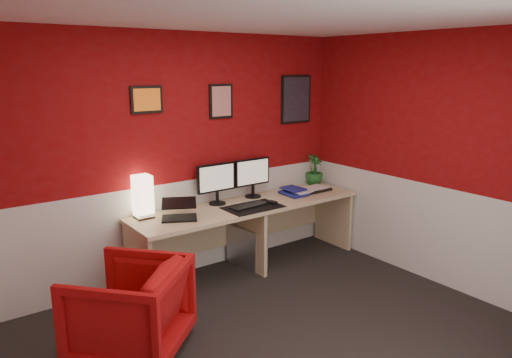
# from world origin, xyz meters

# --- Properties ---
(ground) EXTENTS (4.00, 3.50, 0.01)m
(ground) POSITION_xyz_m (0.00, 0.00, 0.00)
(ground) COLOR black
(ground) RESTS_ON ground
(ceiling) EXTENTS (4.00, 3.50, 0.01)m
(ceiling) POSITION_xyz_m (0.00, 0.00, 2.50)
(ceiling) COLOR white
(ceiling) RESTS_ON ground
(wall_back) EXTENTS (4.00, 0.01, 2.50)m
(wall_back) POSITION_xyz_m (0.00, 1.75, 1.25)
(wall_back) COLOR maroon
(wall_back) RESTS_ON ground
(wall_right) EXTENTS (0.01, 3.50, 2.50)m
(wall_right) POSITION_xyz_m (2.00, 0.00, 1.25)
(wall_right) COLOR maroon
(wall_right) RESTS_ON ground
(wainscot_back) EXTENTS (4.00, 0.01, 1.00)m
(wainscot_back) POSITION_xyz_m (0.00, 1.75, 0.50)
(wainscot_back) COLOR silver
(wainscot_back) RESTS_ON ground
(wainscot_right) EXTENTS (0.01, 3.50, 1.00)m
(wainscot_right) POSITION_xyz_m (2.00, 0.00, 0.50)
(wainscot_right) COLOR silver
(wainscot_right) RESTS_ON ground
(desk) EXTENTS (2.60, 0.65, 0.73)m
(desk) POSITION_xyz_m (0.66, 1.41, 0.36)
(desk) COLOR tan
(desk) RESTS_ON ground
(shoji_lamp) EXTENTS (0.16, 0.16, 0.40)m
(shoji_lamp) POSITION_xyz_m (-0.44, 1.63, 0.93)
(shoji_lamp) COLOR #FFE5B2
(shoji_lamp) RESTS_ON desk
(laptop) EXTENTS (0.40, 0.36, 0.22)m
(laptop) POSITION_xyz_m (-0.18, 1.38, 0.84)
(laptop) COLOR black
(laptop) RESTS_ON desk
(monitor_left) EXTENTS (0.45, 0.06, 0.58)m
(monitor_left) POSITION_xyz_m (0.39, 1.61, 1.02)
(monitor_left) COLOR black
(monitor_left) RESTS_ON desk
(monitor_right) EXTENTS (0.45, 0.06, 0.58)m
(monitor_right) POSITION_xyz_m (0.86, 1.61, 1.02)
(monitor_right) COLOR black
(monitor_right) RESTS_ON desk
(desk_mat) EXTENTS (0.60, 0.38, 0.01)m
(desk_mat) POSITION_xyz_m (0.62, 1.28, 0.73)
(desk_mat) COLOR black
(desk_mat) RESTS_ON desk
(keyboard) EXTENTS (0.43, 0.18, 0.02)m
(keyboard) POSITION_xyz_m (0.59, 1.31, 0.74)
(keyboard) COLOR black
(keyboard) RESTS_ON desk_mat
(mouse) EXTENTS (0.08, 0.11, 0.03)m
(mouse) POSITION_xyz_m (0.85, 1.25, 0.75)
(mouse) COLOR black
(mouse) RESTS_ON desk_mat
(book_bottom) EXTENTS (0.25, 0.33, 0.03)m
(book_bottom) POSITION_xyz_m (1.17, 1.42, 0.74)
(book_bottom) COLOR navy
(book_bottom) RESTS_ON desk
(book_middle) EXTENTS (0.23, 0.31, 0.02)m
(book_middle) POSITION_xyz_m (1.24, 1.42, 0.77)
(book_middle) COLOR silver
(book_middle) RESTS_ON book_bottom
(book_top) EXTENTS (0.21, 0.27, 0.02)m
(book_top) POSITION_xyz_m (1.20, 1.43, 0.79)
(book_top) COLOR navy
(book_top) RESTS_ON book_middle
(zen_tray) EXTENTS (0.35, 0.25, 0.03)m
(zen_tray) POSITION_xyz_m (1.61, 1.41, 0.74)
(zen_tray) COLOR black
(zen_tray) RESTS_ON desk
(potted_plant) EXTENTS (0.23, 0.23, 0.37)m
(potted_plant) POSITION_xyz_m (1.80, 1.62, 0.92)
(potted_plant) COLOR #19591E
(potted_plant) RESTS_ON desk
(pc_tower) EXTENTS (0.27, 0.48, 0.45)m
(pc_tower) POSITION_xyz_m (0.68, 1.49, 0.23)
(pc_tower) COLOR #99999E
(pc_tower) RESTS_ON ground
(armchair) EXTENTS (1.11, 1.11, 0.72)m
(armchair) POSITION_xyz_m (-1.00, 0.65, 0.36)
(armchair) COLOR #B71414
(armchair) RESTS_ON ground
(art_left) EXTENTS (0.32, 0.02, 0.26)m
(art_left) POSITION_xyz_m (-0.30, 1.74, 1.85)
(art_left) COLOR orange
(art_left) RESTS_ON wall_back
(art_center) EXTENTS (0.28, 0.02, 0.36)m
(art_center) POSITION_xyz_m (0.53, 1.74, 1.80)
(art_center) COLOR red
(art_center) RESTS_ON wall_back
(art_right) EXTENTS (0.44, 0.02, 0.56)m
(art_right) POSITION_xyz_m (1.58, 1.74, 1.78)
(art_right) COLOR black
(art_right) RESTS_ON wall_back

